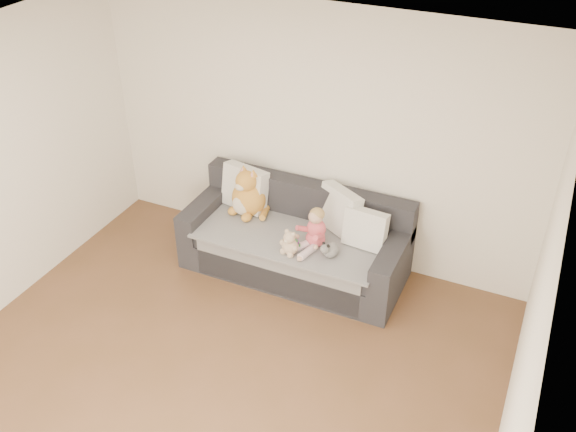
# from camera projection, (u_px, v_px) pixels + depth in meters

# --- Properties ---
(room_shell) EXTENTS (5.00, 5.00, 5.00)m
(room_shell) POSITION_uv_depth(u_px,v_px,m) (203.00, 252.00, 4.63)
(room_shell) COLOR brown
(room_shell) RESTS_ON ground
(sofa) EXTENTS (2.20, 0.94, 0.85)m
(sofa) POSITION_uv_depth(u_px,v_px,m) (296.00, 243.00, 6.41)
(sofa) COLOR #242429
(sofa) RESTS_ON ground
(cushion_left) EXTENTS (0.53, 0.32, 0.47)m
(cushion_left) POSITION_uv_depth(u_px,v_px,m) (245.00, 188.00, 6.56)
(cushion_left) COLOR silver
(cushion_left) RESTS_ON sofa
(cushion_right_back) EXTENTS (0.52, 0.42, 0.45)m
(cushion_right_back) POSITION_uv_depth(u_px,v_px,m) (339.00, 210.00, 6.23)
(cushion_right_back) COLOR silver
(cushion_right_back) RESTS_ON sofa
(cushion_right_front) EXTENTS (0.42, 0.22, 0.39)m
(cushion_right_front) POSITION_uv_depth(u_px,v_px,m) (365.00, 229.00, 6.01)
(cushion_right_front) COLOR silver
(cushion_right_front) RESTS_ON sofa
(toddler) EXTENTS (0.29, 0.42, 0.41)m
(toddler) POSITION_uv_depth(u_px,v_px,m) (314.00, 231.00, 6.00)
(toddler) COLOR #D74B61
(toddler) RESTS_ON sofa
(plush_cat) EXTENTS (0.42, 0.38, 0.55)m
(plush_cat) POSITION_uv_depth(u_px,v_px,m) (248.00, 196.00, 6.48)
(plush_cat) COLOR #C9862C
(plush_cat) RESTS_ON sofa
(teddy_bear) EXTENTS (0.20, 0.16, 0.26)m
(teddy_bear) POSITION_uv_depth(u_px,v_px,m) (289.00, 244.00, 5.94)
(teddy_bear) COLOR tan
(teddy_bear) RESTS_ON sofa
(plush_cow) EXTENTS (0.15, 0.21, 0.18)m
(plush_cow) POSITION_uv_depth(u_px,v_px,m) (330.00, 250.00, 5.92)
(plush_cow) COLOR white
(plush_cow) RESTS_ON sofa
(sippy_cup) EXTENTS (0.12, 0.09, 0.13)m
(sippy_cup) POSITION_uv_depth(u_px,v_px,m) (295.00, 244.00, 6.01)
(sippy_cup) COLOR purple
(sippy_cup) RESTS_ON sofa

